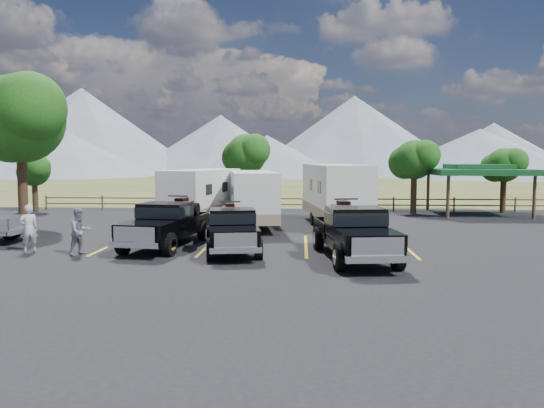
# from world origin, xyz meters

# --- Properties ---
(ground) EXTENTS (320.00, 320.00, 0.00)m
(ground) POSITION_xyz_m (0.00, 0.00, 0.00)
(ground) COLOR #484F21
(ground) RESTS_ON ground
(asphalt_lot) EXTENTS (44.00, 34.00, 0.04)m
(asphalt_lot) POSITION_xyz_m (0.00, 3.00, 0.02)
(asphalt_lot) COLOR black
(asphalt_lot) RESTS_ON ground
(stall_lines) EXTENTS (12.12, 5.50, 0.01)m
(stall_lines) POSITION_xyz_m (0.00, 4.00, 0.04)
(stall_lines) COLOR yellow
(stall_lines) RESTS_ON asphalt_lot
(tree_big_nw) EXTENTS (5.54, 5.18, 7.84)m
(tree_big_nw) POSITION_xyz_m (-12.55, 9.03, 5.60)
(tree_big_nw) COLOR black
(tree_big_nw) RESTS_ON ground
(tree_ne_a) EXTENTS (3.11, 2.92, 4.76)m
(tree_ne_a) POSITION_xyz_m (8.97, 17.01, 3.48)
(tree_ne_a) COLOR black
(tree_ne_a) RESTS_ON ground
(tree_ne_b) EXTENTS (2.77, 2.59, 4.27)m
(tree_ne_b) POSITION_xyz_m (14.98, 18.01, 3.13)
(tree_ne_b) COLOR black
(tree_ne_b) RESTS_ON ground
(tree_north) EXTENTS (3.46, 3.24, 5.25)m
(tree_north) POSITION_xyz_m (-2.03, 19.02, 3.83)
(tree_north) COLOR black
(tree_north) RESTS_ON ground
(tree_nw_small) EXTENTS (2.59, 2.43, 3.85)m
(tree_nw_small) POSITION_xyz_m (-16.02, 17.01, 2.78)
(tree_nw_small) COLOR black
(tree_nw_small) RESTS_ON ground
(rail_fence) EXTENTS (36.12, 0.12, 1.00)m
(rail_fence) POSITION_xyz_m (2.00, 18.50, 0.61)
(rail_fence) COLOR brown
(rail_fence) RESTS_ON ground
(pavilion) EXTENTS (6.20, 6.20, 3.22)m
(pavilion) POSITION_xyz_m (13.00, 17.00, 2.79)
(pavilion) COLOR brown
(pavilion) RESTS_ON ground
(mountain_range) EXTENTS (209.00, 71.00, 20.00)m
(mountain_range) POSITION_xyz_m (-7.63, 105.98, 7.87)
(mountain_range) COLOR slate
(mountain_range) RESTS_ON ground
(rig_left) EXTENTS (2.76, 6.19, 2.00)m
(rig_left) POSITION_xyz_m (-3.61, 3.62, 1.00)
(rig_left) COLOR black
(rig_left) RESTS_ON asphalt_lot
(rig_center) EXTENTS (2.71, 5.75, 1.85)m
(rig_center) POSITION_xyz_m (-0.87, 2.73, 0.93)
(rig_center) COLOR black
(rig_center) RESTS_ON asphalt_lot
(rig_right) EXTENTS (2.84, 6.41, 2.07)m
(rig_right) POSITION_xyz_m (3.66, 1.45, 1.04)
(rig_right) COLOR black
(rig_right) RESTS_ON asphalt_lot
(trailer_left) EXTENTS (3.55, 8.49, 2.94)m
(trailer_left) POSITION_xyz_m (-3.67, 11.48, 1.58)
(trailer_left) COLOR silver
(trailer_left) RESTS_ON asphalt_lot
(trailer_center) EXTENTS (3.13, 8.34, 2.88)m
(trailer_center) POSITION_xyz_m (-0.68, 9.73, 1.55)
(trailer_center) COLOR silver
(trailer_center) RESTS_ON asphalt_lot
(trailer_right) EXTENTS (3.46, 9.35, 3.23)m
(trailer_right) POSITION_xyz_m (3.59, 10.64, 1.73)
(trailer_right) COLOR silver
(trailer_right) RESTS_ON asphalt_lot
(person_a) EXTENTS (0.79, 0.74, 1.81)m
(person_a) POSITION_xyz_m (-8.58, 2.08, 0.95)
(person_a) COLOR #BABABA
(person_a) RESTS_ON asphalt_lot
(person_b) EXTENTS (1.03, 1.07, 1.74)m
(person_b) POSITION_xyz_m (-6.37, 1.60, 0.91)
(person_b) COLOR slate
(person_b) RESTS_ON asphalt_lot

